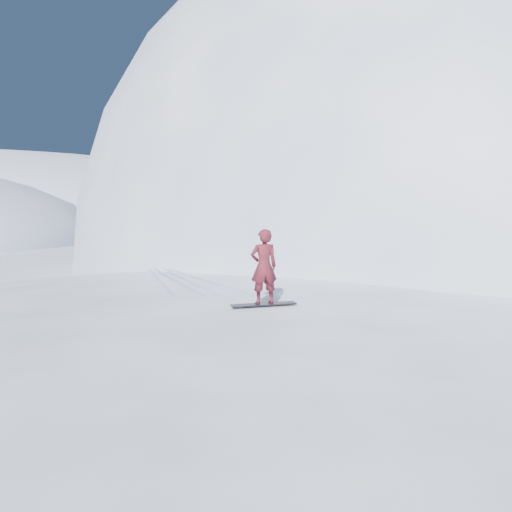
{
  "coord_description": "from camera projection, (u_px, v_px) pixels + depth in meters",
  "views": [
    {
      "loc": [
        -1.14,
        -10.17,
        4.77
      ],
      "look_at": [
        1.14,
        1.59,
        3.5
      ],
      "focal_mm": 32.0,
      "sensor_mm": 36.0,
      "label": 1
    }
  ],
  "objects": [
    {
      "name": "snowboard",
      "position": [
        264.0,
        304.0,
        11.18
      ],
      "size": [
        1.64,
        0.43,
        0.03
      ],
      "primitive_type": "cube",
      "rotation": [
        0.0,
        0.0,
        0.08
      ],
      "color": "black",
      "rests_on": "near_ridge"
    },
    {
      "name": "far_ridge_c",
      "position": [
        5.0,
        228.0,
        110.5
      ],
      "size": [
        140.0,
        90.0,
        36.0
      ],
      "primitive_type": "ellipsoid",
      "color": "white",
      "rests_on": "ground"
    },
    {
      "name": "ground",
      "position": [
        221.0,
        413.0,
        10.65
      ],
      "size": [
        400.0,
        400.0,
        0.0
      ],
      "primitive_type": "plane",
      "color": "white",
      "rests_on": "ground"
    },
    {
      "name": "board_tracks",
      "position": [
        181.0,
        279.0,
        15.09
      ],
      "size": [
        2.93,
        5.94,
        0.04
      ],
      "color": "silver",
      "rests_on": "ground"
    },
    {
      "name": "summit_peak",
      "position": [
        435.0,
        262.0,
        40.19
      ],
      "size": [
        60.0,
        56.0,
        56.0
      ],
      "primitive_type": "ellipsoid",
      "color": "white",
      "rests_on": "ground"
    },
    {
      "name": "wind_bumps",
      "position": [
        192.0,
        381.0,
        12.61
      ],
      "size": [
        16.0,
        14.4,
        1.0
      ],
      "color": "white",
      "rests_on": "ground"
    },
    {
      "name": "snowboarder",
      "position": [
        264.0,
        267.0,
        11.08
      ],
      "size": [
        0.7,
        0.49,
        1.83
      ],
      "primitive_type": "imported",
      "rotation": [
        0.0,
        0.0,
        3.22
      ],
      "color": "maroon",
      "rests_on": "snowboard"
    },
    {
      "name": "peak_shoulder",
      "position": [
        330.0,
        276.0,
        32.06
      ],
      "size": [
        28.0,
        24.0,
        18.0
      ],
      "primitive_type": "ellipsoid",
      "color": "white",
      "rests_on": "ground"
    },
    {
      "name": "near_ridge",
      "position": [
        243.0,
        366.0,
        13.77
      ],
      "size": [
        36.0,
        28.0,
        4.8
      ],
      "primitive_type": "ellipsoid",
      "color": "white",
      "rests_on": "ground"
    }
  ]
}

